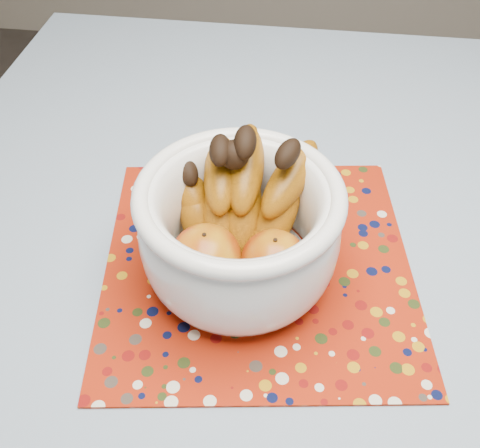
{
  "coord_description": "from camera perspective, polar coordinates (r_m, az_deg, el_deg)",
  "views": [
    {
      "loc": [
        -0.07,
        -0.53,
        1.34
      ],
      "look_at": [
        -0.13,
        -0.05,
        0.85
      ],
      "focal_mm": 42.0,
      "sensor_mm": 36.0,
      "label": 1
    }
  ],
  "objects": [
    {
      "name": "fruit_bowl",
      "position": [
        0.69,
        -0.04,
        0.49
      ],
      "size": [
        0.28,
        0.26,
        0.2
      ],
      "color": "white",
      "rests_on": "placemat"
    },
    {
      "name": "table",
      "position": [
        0.85,
        9.22,
        -6.87
      ],
      "size": [
        1.2,
        1.2,
        0.75
      ],
      "color": "brown",
      "rests_on": "ground"
    },
    {
      "name": "tablecloth",
      "position": [
        0.79,
        9.9,
        -3.26
      ],
      "size": [
        1.32,
        1.32,
        0.01
      ],
      "primitive_type": "cube",
      "color": "slate",
      "rests_on": "table"
    },
    {
      "name": "placemat",
      "position": [
        0.76,
        1.82,
        -4.1
      ],
      "size": [
        0.46,
        0.46,
        0.0
      ],
      "primitive_type": "cube",
      "rotation": [
        0.0,
        0.0,
        0.14
      ],
      "color": "#931C08",
      "rests_on": "tablecloth"
    }
  ]
}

